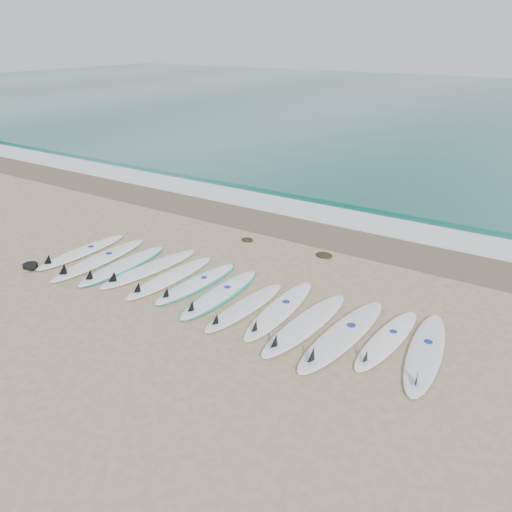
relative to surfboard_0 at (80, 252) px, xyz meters
The scene contains 21 objects.
ground 4.03m from the surfboard_0, ahead, with size 120.00×120.00×0.00m, color #9A8864.
ocean 32.94m from the surfboard_0, 82.98° to the left, with size 120.00×55.00×0.03m, color #246660.
wet_sand_band 5.89m from the surfboard_0, 46.83° to the left, with size 120.00×1.80×0.01m, color brown.
foam_band 6.98m from the surfboard_0, 54.72° to the left, with size 120.00×1.40×0.04m, color silver.
wave_crest 8.25m from the surfboard_0, 60.75° to the left, with size 120.00×1.00×0.10m, color #246660.
surfboard_0 is the anchor object (origin of this frame).
surfboard_1 0.72m from the surfboard_0, ahead, with size 0.65×2.77×0.35m.
surfboard_2 1.38m from the surfboard_0, ahead, with size 0.61×2.54×0.32m.
surfboard_3 2.02m from the surfboard_0, ahead, with size 0.91×2.68×0.34m.
surfboard_4 2.69m from the surfboard_0, ahead, with size 0.65×2.53×0.32m.
surfboard_5 3.33m from the surfboard_0, ahead, with size 0.76×2.37×0.30m.
surfboard_6 4.02m from the surfboard_0, ahead, with size 0.60×2.45×0.31m.
surfboard_7 4.72m from the surfboard_0, ahead, with size 0.66×2.34×0.30m.
surfboard_8 5.35m from the surfboard_0, ahead, with size 0.63×2.55×0.32m.
surfboard_9 5.99m from the surfboard_0, ahead, with size 0.77×2.69×0.34m.
surfboard_10 6.69m from the surfboard_0, ahead, with size 0.83×2.87×0.36m.
surfboard_11 7.39m from the surfboard_0, ahead, with size 0.68×2.33×0.29m.
surfboard_12 8.05m from the surfboard_0, ahead, with size 0.84×2.64×0.33m.
seaweed_near 4.05m from the surfboard_0, 44.62° to the left, with size 0.32×0.25×0.06m, color black.
seaweed_far 5.79m from the surfboard_0, 31.29° to the left, with size 0.40×0.31×0.08m, color black.
leash_coil 1.15m from the surfboard_0, 106.64° to the right, with size 0.46×0.36×0.11m.
Camera 1 is at (5.33, -7.08, 4.82)m, focal length 35.00 mm.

